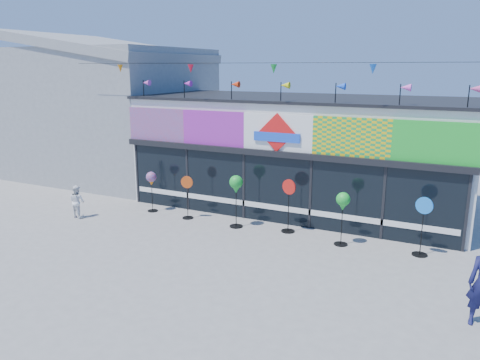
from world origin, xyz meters
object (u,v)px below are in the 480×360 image
Objects in this scene: spinner_2 at (236,186)px; spinner_4 at (343,203)px; spinner_5 at (422,225)px; spinner_3 at (289,204)px; child at (77,201)px; spinner_0 at (151,180)px; spinner_1 at (187,196)px.

spinner_2 reaches higher than spinner_4.
spinner_4 is 2.25m from spinner_5.
spinner_2 is 5.76m from spinner_5.
spinner_2 is at bearing -169.68° from spinner_3.
spinner_3 is at bearing -158.78° from child.
spinner_0 is 0.92× the size of spinner_4.
spinner_3 is (3.64, 0.25, 0.11)m from spinner_1.
spinner_1 is 0.94× the size of spinner_4.
spinner_1 is 7.67m from spinner_5.
spinner_5 is at bearing 0.48° from spinner_1.
spinner_3 is 1.02× the size of spinner_5.
spinner_2 reaches higher than spinner_1.
spinner_2 is 1.08× the size of spinner_4.
spinner_4 is (1.82, -0.38, 0.38)m from spinner_3.
spinner_2 is at bearing -157.50° from child.
spinner_3 reaches higher than spinner_1.
spinner_0 is 3.55m from spinner_2.
child is at bearing -164.19° from spinner_2.
spinner_5 is (9.28, -0.07, -0.29)m from spinner_0.
spinner_2 is at bearing -178.77° from spinner_5.
spinner_2 is 1.03× the size of spinner_5.
spinner_4 is at bearing -1.02° from spinner_2.
spinner_3 is at bearing 3.97° from spinner_1.
spinner_1 is (1.61, -0.14, -0.39)m from spinner_0.
child is (-7.19, -1.86, -0.34)m from spinner_3.
child is (-5.47, -1.55, -0.82)m from spinner_2.
spinner_0 is at bearing -178.72° from spinner_3.
spinner_2 is 1.81m from spinner_3.
spinner_3 is 1.49× the size of child.
spinner_0 is 1.28× the size of child.
spinner_0 is 5.26m from spinner_3.
spinner_1 reaches higher than child.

